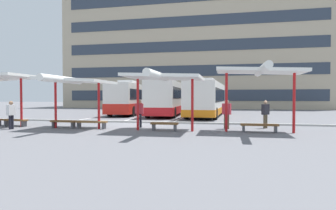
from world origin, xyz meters
name	(u,v)px	position (x,y,z in m)	size (l,w,h in m)	color
ground_plane	(138,125)	(0.00, 0.00, 0.00)	(160.00, 160.00, 0.00)	slate
terminal_building	(193,53)	(0.03, 31.73, 9.64)	(43.85, 11.37, 22.02)	tan
coach_bus_0	(131,99)	(-4.17, 10.70, 1.60)	(3.06, 10.35, 3.52)	silver
coach_bus_1	(167,99)	(0.03, 9.38, 1.69)	(3.01, 10.20, 3.63)	silver
coach_bus_2	(207,99)	(3.95, 9.42, 1.64)	(3.25, 11.80, 3.51)	silver
lane_stripe_0	(113,115)	(-5.85, 9.74, 0.00)	(0.16, 14.00, 0.01)	white
lane_stripe_1	(149,115)	(-1.95, 9.74, 0.00)	(0.16, 14.00, 0.01)	white
lane_stripe_2	(187,116)	(1.95, 9.74, 0.00)	(0.16, 14.00, 0.01)	white
lane_stripe_3	(227,116)	(5.85, 9.74, 0.00)	(0.16, 14.00, 0.01)	white
bench_1	(15,121)	(-7.19, -2.59, 0.34)	(1.70, 0.59, 0.45)	brown
waiting_shelter_1	(74,81)	(-2.80, -3.12, 2.74)	(3.78, 4.96, 2.98)	red
bench_2	(64,122)	(-3.70, -2.80, 0.33)	(1.56, 0.43, 0.45)	brown
bench_3	(91,123)	(-1.90, -2.81, 0.34)	(1.87, 0.45, 0.45)	brown
waiting_shelter_2	(163,78)	(2.49, -3.20, 2.86)	(4.05, 5.22, 3.08)	red
bench_4	(164,125)	(2.49, -2.94, 0.33)	(1.51, 0.44, 0.45)	brown
waiting_shelter_3	(260,72)	(7.48, -2.84, 3.11)	(4.38, 4.47, 3.35)	red
bench_5	(259,126)	(7.48, -2.66, 0.34)	(1.90, 0.44, 0.45)	brown
platform_kerb	(144,122)	(0.00, 1.39, 0.06)	(44.00, 0.24, 0.12)	#ADADA8
waiting_passenger_0	(139,112)	(0.65, -1.67, 0.96)	(0.50, 0.28, 1.67)	black
waiting_passenger_1	(11,113)	(-6.25, -4.01, 0.93)	(0.26, 0.49, 1.62)	black
waiting_passenger_2	(265,112)	(8.04, -0.56, 0.94)	(0.49, 0.49, 1.64)	brown
waiting_passenger_3	(227,112)	(5.81, -1.35, 0.98)	(0.54, 0.39, 1.70)	brown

